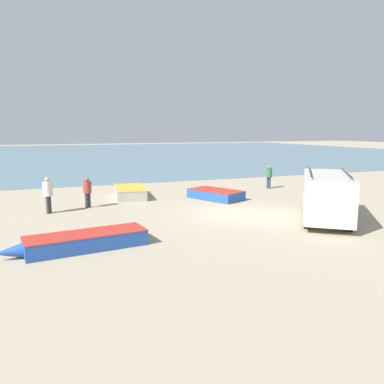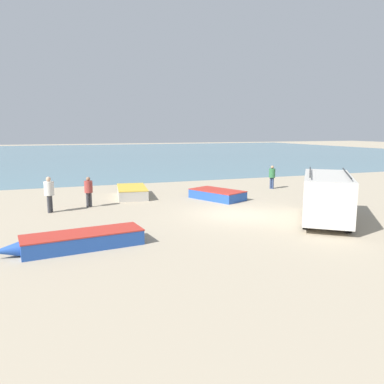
{
  "view_description": "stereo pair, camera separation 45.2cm",
  "coord_description": "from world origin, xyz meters",
  "px_view_note": "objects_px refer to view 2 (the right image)",
  "views": [
    {
      "loc": [
        -8.39,
        -15.58,
        4.0
      ],
      "look_at": [
        -1.77,
        1.27,
        1.0
      ],
      "focal_mm": 35.0,
      "sensor_mm": 36.0,
      "label": 1
    },
    {
      "loc": [
        -7.96,
        -15.74,
        4.0
      ],
      "look_at": [
        -1.77,
        1.27,
        1.0
      ],
      "focal_mm": 35.0,
      "sensor_mm": 36.0,
      "label": 2
    }
  ],
  "objects_px": {
    "fisherman_1": "(272,175)",
    "fishing_rowboat_1": "(78,241)",
    "fisherman_2": "(49,191)",
    "fishing_rowboat_2": "(216,194)",
    "fishing_rowboat_0": "(132,192)",
    "fisherman_0": "(89,189)",
    "parked_van": "(327,196)"
  },
  "relations": [
    {
      "from": "fisherman_1",
      "to": "fisherman_2",
      "type": "relative_size",
      "value": 0.9
    },
    {
      "from": "parked_van",
      "to": "fisherman_2",
      "type": "distance_m",
      "value": 13.01
    },
    {
      "from": "fishing_rowboat_1",
      "to": "fisherman_0",
      "type": "xyz_separation_m",
      "value": [
        0.95,
        7.05,
        0.69
      ]
    },
    {
      "from": "parked_van",
      "to": "fisherman_2",
      "type": "xyz_separation_m",
      "value": [
        -11.47,
        6.15,
        -0.1
      ]
    },
    {
      "from": "fisherman_2",
      "to": "fishing_rowboat_1",
      "type": "bearing_deg",
      "value": -51.63
    },
    {
      "from": "fisherman_2",
      "to": "fisherman_0",
      "type": "bearing_deg",
      "value": 49.18
    },
    {
      "from": "fisherman_0",
      "to": "fisherman_1",
      "type": "relative_size",
      "value": 1.0
    },
    {
      "from": "fishing_rowboat_0",
      "to": "fisherman_0",
      "type": "relative_size",
      "value": 2.6
    },
    {
      "from": "fishing_rowboat_0",
      "to": "fisherman_2",
      "type": "distance_m",
      "value": 5.61
    },
    {
      "from": "fishing_rowboat_0",
      "to": "fisherman_0",
      "type": "distance_m",
      "value": 3.68
    },
    {
      "from": "fishing_rowboat_1",
      "to": "fisherman_1",
      "type": "relative_size",
      "value": 3.09
    },
    {
      "from": "fishing_rowboat_1",
      "to": "fisherman_1",
      "type": "xyz_separation_m",
      "value": [
        13.37,
        9.24,
        0.68
      ]
    },
    {
      "from": "fishing_rowboat_1",
      "to": "fishing_rowboat_2",
      "type": "height_order",
      "value": "fishing_rowboat_2"
    },
    {
      "from": "fishing_rowboat_1",
      "to": "fisherman_2",
      "type": "distance_m",
      "value": 6.49
    },
    {
      "from": "fisherman_1",
      "to": "fishing_rowboat_2",
      "type": "bearing_deg",
      "value": 179.89
    },
    {
      "from": "parked_van",
      "to": "fisherman_0",
      "type": "relative_size",
      "value": 3.21
    },
    {
      "from": "fisherman_1",
      "to": "fishing_rowboat_0",
      "type": "bearing_deg",
      "value": 155.02
    },
    {
      "from": "fishing_rowboat_0",
      "to": "fisherman_0",
      "type": "height_order",
      "value": "fisherman_0"
    },
    {
      "from": "fishing_rowboat_2",
      "to": "fisherman_1",
      "type": "relative_size",
      "value": 2.44
    },
    {
      "from": "parked_van",
      "to": "fishing_rowboat_2",
      "type": "xyz_separation_m",
      "value": [
        -2.33,
        6.74,
        -0.89
      ]
    },
    {
      "from": "parked_van",
      "to": "fisherman_1",
      "type": "height_order",
      "value": "parked_van"
    },
    {
      "from": "fisherman_1",
      "to": "fishing_rowboat_1",
      "type": "bearing_deg",
      "value": -169.13
    },
    {
      "from": "fishing_rowboat_1",
      "to": "fishing_rowboat_2",
      "type": "bearing_deg",
      "value": -146.83
    },
    {
      "from": "fisherman_2",
      "to": "parked_van",
      "type": "bearing_deg",
      "value": 1.52
    },
    {
      "from": "parked_van",
      "to": "fishing_rowboat_2",
      "type": "bearing_deg",
      "value": 56.58
    },
    {
      "from": "parked_van",
      "to": "fishing_rowboat_2",
      "type": "relative_size",
      "value": 1.32
    },
    {
      "from": "fishing_rowboat_0",
      "to": "fishing_rowboat_2",
      "type": "relative_size",
      "value": 1.07
    },
    {
      "from": "fishing_rowboat_1",
      "to": "fisherman_0",
      "type": "relative_size",
      "value": 3.08
    },
    {
      "from": "fisherman_0",
      "to": "fisherman_2",
      "type": "xyz_separation_m",
      "value": [
        -1.91,
        -0.68,
        0.1
      ]
    },
    {
      "from": "parked_van",
      "to": "fishing_rowboat_0",
      "type": "bearing_deg",
      "value": 74.02
    },
    {
      "from": "fishing_rowboat_0",
      "to": "fisherman_2",
      "type": "xyz_separation_m",
      "value": [
        -4.63,
        -3.07,
        0.75
      ]
    },
    {
      "from": "fisherman_0",
      "to": "fishing_rowboat_2",
      "type": "bearing_deg",
      "value": 69.96
    }
  ]
}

